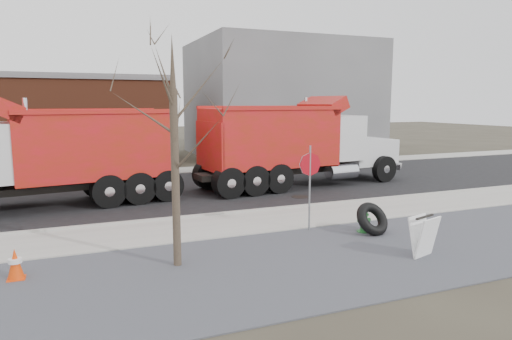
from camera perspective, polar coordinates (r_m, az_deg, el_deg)
name	(u,v)px	position (r m, az deg, el deg)	size (l,w,h in m)	color
ground	(262,225)	(14.16, 0.75, -6.83)	(120.00, 120.00, 0.00)	#383328
gravel_verge	(319,260)	(11.15, 7.88, -11.07)	(60.00, 5.00, 0.03)	slate
sidewalk	(259,222)	(14.37, 0.36, -6.47)	(60.00, 2.50, 0.06)	#9E9B93
curb	(244,212)	(15.54, -1.48, -5.24)	(60.00, 0.15, 0.11)	#9E9B93
road	(206,189)	(19.96, -6.29, -2.36)	(60.00, 9.40, 0.02)	black
far_sidewalk	(177,171)	(25.42, -9.80, -0.07)	(60.00, 2.00, 0.06)	#9E9B93
building_grey	(280,99)	(33.77, 3.02, 8.86)	(12.00, 10.00, 8.00)	gray
bare_tree	(174,122)	(10.21, -10.22, 5.90)	(3.20, 3.20, 5.20)	#382D23
fire_hydrant	(364,221)	(13.57, 13.36, -6.25)	(0.41, 0.40, 0.74)	#2B7134
truck_tire	(372,219)	(13.43, 14.32, -5.95)	(1.16, 1.00, 0.99)	black
stop_sign	(310,173)	(13.20, 6.75, -0.34)	(0.68, 0.05, 2.51)	gray
sandwich_board	(424,236)	(11.81, 20.22, -7.77)	(0.83, 0.65, 1.01)	white
traffic_cone_far	(15,264)	(11.05, -27.88, -10.38)	(0.36, 0.36, 0.69)	#EC3D07
dump_truck_red_a	(295,141)	(20.44, 4.92, 3.58)	(10.03, 3.66, 3.96)	black
dump_truck_red_b	(58,153)	(17.71, -23.46, 2.01)	(9.32, 3.79, 3.86)	black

